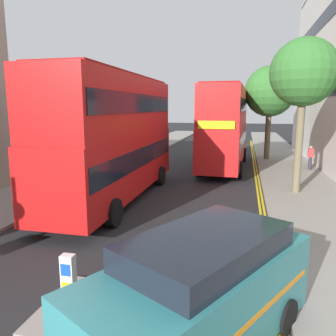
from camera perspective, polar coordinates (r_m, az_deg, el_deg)
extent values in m
cube|color=gray|center=(18.54, 22.15, -3.30)|extent=(4.00, 80.00, 0.14)
cube|color=gray|center=(20.83, -15.85, -1.47)|extent=(4.00, 80.00, 0.14)
cube|color=yellow|center=(16.39, 15.92, -4.89)|extent=(0.10, 56.00, 0.01)
cube|color=yellow|center=(16.38, 15.36, -4.87)|extent=(0.10, 56.00, 0.01)
cube|color=gray|center=(7.90, -16.55, -21.89)|extent=(1.10, 2.20, 0.10)
cube|color=silver|center=(7.83, -16.60, -21.09)|extent=(0.36, 0.28, 0.16)
cube|color=white|center=(7.56, -16.83, -17.49)|extent=(0.28, 0.20, 0.95)
cube|color=blue|center=(7.40, -17.33, -16.53)|extent=(0.22, 0.01, 0.26)
cube|color=yellow|center=(7.57, -17.16, -19.10)|extent=(0.22, 0.01, 0.20)
cube|color=red|center=(15.22, -9.02, 0.93)|extent=(2.53, 10.81, 2.60)
cube|color=red|center=(15.02, -9.30, 10.57)|extent=(2.48, 10.59, 2.50)
cube|color=black|center=(15.17, -9.06, 2.04)|extent=(2.56, 10.38, 0.84)
cube|color=black|center=(15.02, -9.32, 10.95)|extent=(2.55, 10.16, 0.80)
cube|color=yellow|center=(20.12, -3.32, 7.76)|extent=(2.00, 0.07, 0.44)
cube|color=maroon|center=(15.08, -9.45, 15.51)|extent=(2.28, 9.73, 0.10)
cylinder|color=black|center=(18.95, -8.61, -0.95)|extent=(0.30, 1.04, 1.04)
cylinder|color=black|center=(18.18, -1.27, -1.32)|extent=(0.30, 1.04, 1.04)
cylinder|color=black|center=(13.17, -19.53, -6.51)|extent=(0.30, 1.04, 1.04)
cylinder|color=black|center=(12.03, -9.36, -7.63)|extent=(0.30, 1.04, 1.04)
cube|color=red|center=(23.60, 9.78, 4.25)|extent=(2.85, 10.88, 2.60)
cube|color=red|center=(23.47, 9.98, 10.44)|extent=(2.80, 10.66, 2.50)
cube|color=black|center=(23.57, 9.81, 4.97)|extent=(2.87, 10.45, 0.84)
cube|color=black|center=(23.47, 9.99, 10.69)|extent=(2.85, 10.23, 0.80)
cube|color=yellow|center=(18.15, 8.34, 7.38)|extent=(2.00, 0.13, 0.44)
cube|color=maroon|center=(23.51, 10.08, 13.61)|extent=(2.57, 9.79, 0.10)
cylinder|color=black|center=(20.39, 12.30, -0.28)|extent=(0.33, 1.05, 1.04)
cylinder|color=black|center=(20.64, 5.36, 0.05)|extent=(0.33, 1.05, 1.04)
cylinder|color=black|center=(26.99, 13.01, 2.28)|extent=(0.33, 1.05, 1.04)
cylinder|color=black|center=(27.19, 7.74, 2.51)|extent=(0.33, 1.05, 1.04)
cube|color=teal|center=(6.14, 5.70, -21.90)|extent=(3.98, 5.02, 1.50)
cube|color=black|center=(5.86, 6.77, -14.65)|extent=(3.00, 3.50, 0.76)
cube|color=orange|center=(6.12, 5.71, -21.50)|extent=(3.81, 4.71, 0.10)
cylinder|color=black|center=(7.18, 19.61, -22.94)|extent=(0.53, 0.70, 0.68)
cylinder|color=black|center=(7.92, 6.86, -18.99)|extent=(0.53, 0.70, 0.68)
cylinder|color=#2D2D38|center=(23.81, 23.35, 0.73)|extent=(0.22, 0.22, 0.85)
cube|color=red|center=(23.72, 23.47, 2.41)|extent=(0.34, 0.22, 0.56)
sphere|color=tan|center=(23.67, 23.54, 3.35)|extent=(0.20, 0.20, 0.20)
cylinder|color=#6B6047|center=(16.98, 21.70, 3.91)|extent=(0.36, 0.36, 4.74)
cylinder|color=#6B6047|center=(16.98, 24.88, 13.44)|extent=(0.27, 1.50, 1.10)
cylinder|color=#6B6047|center=(17.67, 22.17, 13.52)|extent=(1.54, 0.23, 1.12)
cylinder|color=#6B6047|center=(16.82, 19.84, 13.85)|extent=(0.16, 1.52, 1.11)
cylinder|color=#6B6047|center=(16.24, 22.90, 13.72)|extent=(1.46, 0.19, 1.07)
sphere|color=#33702D|center=(16.97, 22.48, 15.07)|extent=(3.12, 3.12, 3.12)
cylinder|color=#6B6047|center=(27.58, 16.87, 5.80)|extent=(0.43, 0.43, 4.15)
cylinder|color=#6B6047|center=(27.51, 18.37, 10.88)|extent=(0.22, 1.21, 0.89)
cylinder|color=#6B6047|center=(28.26, 17.32, 11.16)|extent=(1.54, 0.37, 1.13)
cylinder|color=#6B6047|center=(27.49, 15.75, 11.15)|extent=(0.15, 1.38, 1.01)
cylinder|color=#6B6047|center=(26.85, 17.16, 11.10)|extent=(1.37, 0.21, 1.00)
sphere|color=#33702D|center=(27.53, 17.24, 12.56)|extent=(3.92, 3.92, 3.92)
cube|color=black|center=(24.90, 26.57, 23.39)|extent=(0.04, 24.64, 1.00)
cube|color=black|center=(24.19, 25.62, 12.24)|extent=(0.04, 24.64, 1.00)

